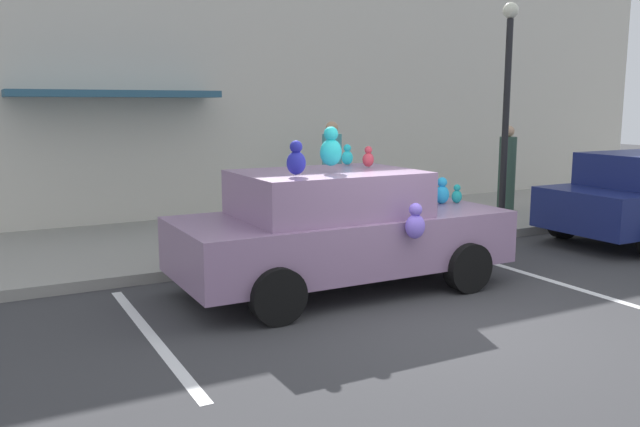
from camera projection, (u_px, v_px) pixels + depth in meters
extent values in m
plane|color=#38383A|center=(437.00, 320.00, 7.31)|extent=(60.00, 60.00, 0.00)
cube|color=gray|center=(261.00, 235.00, 11.65)|extent=(24.00, 4.00, 0.15)
cube|color=beige|center=(216.00, 62.00, 13.00)|extent=(24.00, 0.30, 6.40)
cube|color=#2D5972|center=(115.00, 94.00, 11.66)|extent=(3.60, 1.10, 0.12)
cube|color=silver|center=(528.00, 274.00, 9.29)|extent=(0.12, 3.60, 0.01)
cube|color=silver|center=(151.00, 336.00, 6.82)|extent=(0.12, 3.60, 0.01)
cube|color=gray|center=(342.00, 240.00, 8.48)|extent=(4.29, 1.80, 0.68)
cube|color=gray|center=(327.00, 193.00, 8.28)|extent=(2.23, 1.59, 0.56)
cylinder|color=black|center=(388.00, 242.00, 9.94)|extent=(0.64, 0.22, 0.64)
cylinder|color=black|center=(468.00, 267.00, 8.37)|extent=(0.64, 0.22, 0.64)
cylinder|color=black|center=(221.00, 261.00, 8.70)|extent=(0.64, 0.22, 0.64)
cylinder|color=black|center=(277.00, 296.00, 7.13)|extent=(0.64, 0.22, 0.64)
ellipsoid|color=#C83948|center=(368.00, 160.00, 8.60)|extent=(0.16, 0.13, 0.18)
sphere|color=#C83948|center=(368.00, 150.00, 8.58)|extent=(0.10, 0.10, 0.10)
ellipsoid|color=#27AAEB|center=(442.00, 195.00, 9.26)|extent=(0.22, 0.18, 0.26)
sphere|color=#27AAEB|center=(442.00, 182.00, 9.23)|extent=(0.14, 0.14, 0.14)
ellipsoid|color=#22D2DA|center=(347.00, 158.00, 8.99)|extent=(0.16, 0.13, 0.19)
sphere|color=#22D2DA|center=(347.00, 148.00, 8.96)|extent=(0.10, 0.10, 0.10)
ellipsoid|color=#856AF0|center=(415.00, 226.00, 7.75)|extent=(0.25, 0.20, 0.29)
sphere|color=#856AF0|center=(416.00, 210.00, 7.72)|extent=(0.16, 0.16, 0.16)
ellipsoid|color=purple|center=(271.00, 212.00, 7.67)|extent=(0.26, 0.21, 0.30)
sphere|color=purple|center=(270.00, 194.00, 7.64)|extent=(0.16, 0.16, 0.16)
ellipsoid|color=olive|center=(424.00, 200.00, 8.84)|extent=(0.19, 0.15, 0.22)
sphere|color=olive|center=(424.00, 189.00, 8.82)|extent=(0.12, 0.12, 0.12)
ellipsoid|color=#1C359E|center=(429.00, 196.00, 9.14)|extent=(0.21, 0.17, 0.24)
sphere|color=#1C359E|center=(429.00, 184.00, 9.11)|extent=(0.13, 0.13, 0.13)
ellipsoid|color=#23C2C4|center=(331.00, 152.00, 7.99)|extent=(0.28, 0.23, 0.33)
sphere|color=#23C2C4|center=(331.00, 134.00, 7.96)|extent=(0.18, 0.18, 0.18)
ellipsoid|color=#A8F152|center=(401.00, 205.00, 8.50)|extent=(0.17, 0.14, 0.20)
sphere|color=#A8F152|center=(402.00, 194.00, 8.48)|extent=(0.11, 0.11, 0.11)
ellipsoid|color=#21A9A5|center=(457.00, 197.00, 9.33)|extent=(0.16, 0.13, 0.18)
sphere|color=#21A9A5|center=(457.00, 188.00, 9.30)|extent=(0.10, 0.10, 0.10)
ellipsoid|color=#D8E73D|center=(277.00, 208.00, 8.28)|extent=(0.17, 0.14, 0.20)
sphere|color=#D8E73D|center=(277.00, 197.00, 8.25)|extent=(0.11, 0.11, 0.11)
ellipsoid|color=#21249C|center=(296.00, 163.00, 7.57)|extent=(0.23, 0.19, 0.27)
sphere|color=#21249C|center=(296.00, 147.00, 7.54)|extent=(0.15, 0.15, 0.15)
cylinder|color=black|center=(564.00, 220.00, 11.73)|extent=(0.64, 0.22, 0.64)
ellipsoid|color=beige|center=(289.00, 230.00, 10.51)|extent=(0.37, 0.31, 0.46)
sphere|color=beige|center=(289.00, 210.00, 10.45)|extent=(0.26, 0.26, 0.26)
sphere|color=beige|center=(284.00, 205.00, 10.39)|extent=(0.11, 0.11, 0.11)
sphere|color=beige|center=(294.00, 204.00, 10.48)|extent=(0.11, 0.11, 0.11)
cylinder|color=black|center=(506.00, 124.00, 11.99)|extent=(0.12, 0.12, 3.72)
sphere|color=#EAEACC|center=(511.00, 10.00, 11.66)|extent=(0.28, 0.28, 0.28)
cylinder|color=teal|center=(332.00, 176.00, 13.02)|extent=(0.39, 0.39, 1.64)
sphere|color=tan|center=(332.00, 128.00, 12.86)|extent=(0.25, 0.25, 0.25)
cylinder|color=#324D40|center=(507.00, 174.00, 13.65)|extent=(0.35, 0.35, 1.55)
sphere|color=tan|center=(509.00, 131.00, 13.50)|extent=(0.23, 0.23, 0.23)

